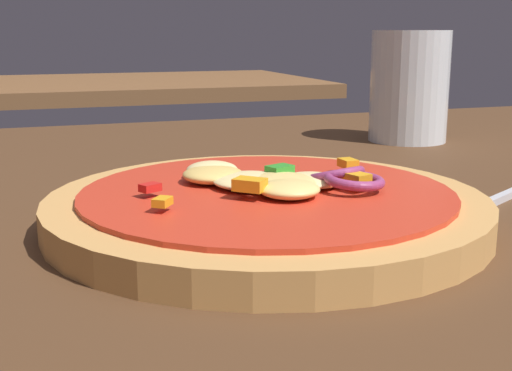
# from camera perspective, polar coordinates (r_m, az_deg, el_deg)

# --- Properties ---
(dining_table) EXTENTS (1.48, 0.95, 0.03)m
(dining_table) POSITION_cam_1_polar(r_m,az_deg,el_deg) (0.43, -2.01, -4.93)
(dining_table) COLOR #4C301C
(dining_table) RESTS_ON ground
(pizza) EXTENTS (0.27, 0.27, 0.04)m
(pizza) POSITION_cam_1_polar(r_m,az_deg,el_deg) (0.41, 0.94, -1.74)
(pizza) COLOR tan
(pizza) RESTS_ON dining_table
(fork) EXTENTS (0.16, 0.09, 0.01)m
(fork) POSITION_cam_1_polar(r_m,az_deg,el_deg) (0.50, 19.78, -0.85)
(fork) COLOR silver
(fork) RESTS_ON dining_table
(beer_glass) EXTENTS (0.08, 0.08, 0.12)m
(beer_glass) POSITION_cam_1_polar(r_m,az_deg,el_deg) (0.74, 12.83, 7.71)
(beer_glass) COLOR silver
(beer_glass) RESTS_ON dining_table
(background_table) EXTENTS (0.83, 0.56, 0.03)m
(background_table) POSITION_cam_1_polar(r_m,az_deg,el_deg) (1.65, -9.95, 8.28)
(background_table) COLOR brown
(background_table) RESTS_ON ground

